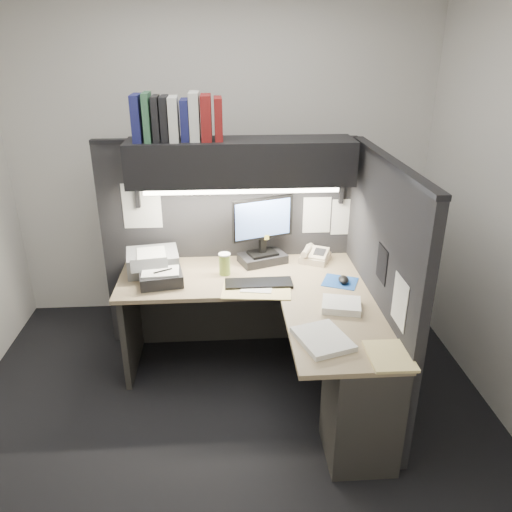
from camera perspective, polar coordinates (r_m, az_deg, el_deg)
name	(u,v)px	position (r m, az deg, el deg)	size (l,w,h in m)	color
floor	(229,410)	(3.48, -3.07, -17.17)	(3.50, 3.50, 0.00)	black
wall_back	(223,160)	(4.25, -3.84, 10.93)	(3.50, 0.04, 2.70)	silver
wall_front	(229,390)	(1.46, -3.12, -15.09)	(3.50, 0.04, 2.70)	silver
partition_back	(229,246)	(3.86, -3.13, 1.12)	(1.90, 0.06, 1.60)	black
partition_right	(377,286)	(3.33, 13.71, -3.37)	(0.06, 1.50, 1.60)	black
desk	(295,352)	(3.24, 4.45, -10.87)	(1.70, 1.53, 0.73)	#9A8762
overhead_shelf	(241,161)	(3.48, -1.74, 10.74)	(1.55, 0.34, 0.30)	black
task_light_tube	(242,191)	(3.39, -1.61, 7.42)	(0.04, 0.04, 1.32)	white
monitor	(263,238)	(3.67, 0.77, 2.12)	(0.45, 0.31, 0.50)	black
keyboard	(259,283)	(3.40, 0.31, -3.14)	(0.46, 0.15, 0.02)	black
mousepad	(340,282)	(3.49, 9.58, -2.92)	(0.23, 0.21, 0.00)	#1A4490
mouse	(343,280)	(3.48, 9.97, -2.67)	(0.07, 0.11, 0.04)	black
telephone	(315,256)	(3.79, 6.78, 0.01)	(0.20, 0.21, 0.08)	beige
coffee_cup	(225,265)	(3.54, -3.60, -1.00)	(0.08, 0.08, 0.15)	#A0AD45
printer	(153,261)	(3.67, -11.71, -0.60)	(0.36, 0.31, 0.14)	gray
notebook_stack	(161,278)	(3.47, -10.80, -2.45)	(0.29, 0.24, 0.09)	black
open_folder	(257,289)	(3.34, 0.06, -3.80)	(0.45, 0.30, 0.01)	#E2CD7F
paper_stack_a	(341,305)	(3.16, 9.72, -5.55)	(0.24, 0.20, 0.05)	white
paper_stack_b	(323,339)	(2.82, 7.63, -9.39)	(0.25, 0.32, 0.03)	white
manila_stack	(390,356)	(2.76, 15.03, -10.97)	(0.23, 0.29, 0.02)	#E2CD7F
binder_row	(178,118)	(3.44, -8.94, 15.32)	(0.59, 0.25, 0.31)	#16184D
pinned_papers	(286,231)	(3.45, 3.41, 2.88)	(1.76, 1.31, 0.51)	white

